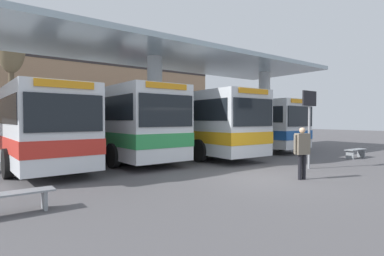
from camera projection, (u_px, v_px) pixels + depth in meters
name	position (u px, v px, depth m)	size (l,w,h in m)	color
ground_plane	(263.00, 178.00, 10.10)	(100.00, 100.00, 0.00)	#565456
townhouse_backdrop	(60.00, 80.00, 32.07)	(40.00, 0.58, 10.72)	#9E7A5B
station_canopy	(155.00, 66.00, 15.82)	(22.77, 6.58, 5.56)	silver
transit_bus_left_bay	(26.00, 124.00, 13.68)	(2.97, 12.43, 3.16)	silver
transit_bus_center_bay	(111.00, 121.00, 15.52)	(2.92, 10.81, 3.38)	silver
transit_bus_right_bay	(181.00, 122.00, 17.49)	(3.08, 11.68, 3.32)	silver
transit_bus_far_right_bay	(230.00, 123.00, 20.80)	(2.84, 10.92, 3.13)	silver
waiting_bench_near_pillar	(356.00, 152.00, 15.31)	(1.53, 0.44, 0.46)	gray
waiting_bench_mid_platform	(2.00, 199.00, 6.10)	(1.98, 0.44, 0.46)	gray
info_sign_platform	(309.00, 114.00, 11.93)	(0.90, 0.09, 3.12)	gray
pedestrian_waiting	(302.00, 148.00, 9.81)	(0.62, 0.39, 1.71)	black
poplar_tree_behind_left	(11.00, 46.00, 20.77)	(1.89, 1.89, 9.37)	brown
parked_car_street	(140.00, 128.00, 34.85)	(4.40, 2.30, 2.11)	maroon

